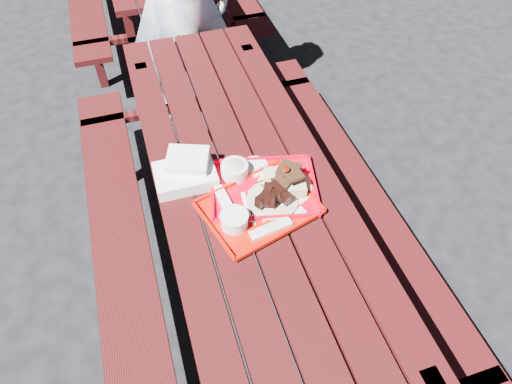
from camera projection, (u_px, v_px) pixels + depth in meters
ground at (248, 271)px, 2.48m from camera, size 60.00×60.00×0.00m
picnic_table_near at (246, 206)px, 2.06m from camera, size 1.41×2.40×0.75m
near_tray at (263, 181)px, 1.85m from camera, size 0.49×0.42×0.13m
far_tray at (258, 208)px, 1.77m from camera, size 0.49×0.43×0.07m
white_cloth at (186, 171)px, 1.88m from camera, size 0.25×0.22×0.10m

